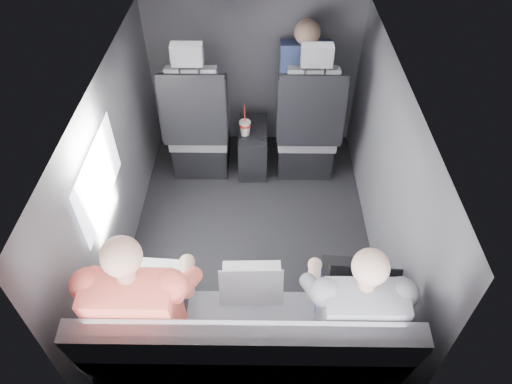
{
  "coord_description": "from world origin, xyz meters",
  "views": [
    {
      "loc": [
        0.06,
        -2.26,
        2.69
      ],
      "look_at": [
        0.04,
        -0.05,
        0.56
      ],
      "focal_mm": 32.0,
      "sensor_mm": 36.0,
      "label": 1
    }
  ],
  "objects_px": {
    "laptop_black": "(358,279)",
    "passenger_rear_left": "(146,302)",
    "laptop_silver": "(252,281)",
    "front_seat_left": "(199,131)",
    "passenger_front_right": "(304,79)",
    "center_console": "(253,148)",
    "passenger_rear_right": "(351,307)",
    "rear_bench": "(247,351)",
    "soda_cup": "(245,128)",
    "front_seat_right": "(306,132)",
    "laptop_white": "(155,280)"
  },
  "relations": [
    {
      "from": "passenger_rear_right",
      "to": "laptop_black",
      "type": "bearing_deg",
      "value": 70.19
    },
    {
      "from": "front_seat_right",
      "to": "center_console",
      "type": "relative_size",
      "value": 2.64
    },
    {
      "from": "laptop_white",
      "to": "laptop_silver",
      "type": "distance_m",
      "value": 0.53
    },
    {
      "from": "front_seat_left",
      "to": "soda_cup",
      "type": "xyz_separation_m",
      "value": [
        0.39,
        -0.04,
        0.07
      ]
    },
    {
      "from": "laptop_black",
      "to": "passenger_rear_left",
      "type": "bearing_deg",
      "value": -171.93
    },
    {
      "from": "laptop_white",
      "to": "laptop_silver",
      "type": "relative_size",
      "value": 1.01
    },
    {
      "from": "passenger_rear_right",
      "to": "front_seat_right",
      "type": "bearing_deg",
      "value": 92.99
    },
    {
      "from": "laptop_white",
      "to": "center_console",
      "type": "bearing_deg",
      "value": 73.54
    },
    {
      "from": "laptop_silver",
      "to": "passenger_rear_left",
      "type": "relative_size",
      "value": 0.27
    },
    {
      "from": "front_seat_left",
      "to": "front_seat_right",
      "type": "bearing_deg",
      "value": 0.0
    },
    {
      "from": "rear_bench",
      "to": "passenger_front_right",
      "type": "height_order",
      "value": "passenger_front_right"
    },
    {
      "from": "soda_cup",
      "to": "laptop_silver",
      "type": "distance_m",
      "value": 1.63
    },
    {
      "from": "front_seat_right",
      "to": "passenger_front_right",
      "type": "bearing_deg",
      "value": 97.19
    },
    {
      "from": "front_seat_right",
      "to": "laptop_white",
      "type": "xyz_separation_m",
      "value": [
        -0.95,
        -1.66,
        0.23
      ]
    },
    {
      "from": "center_console",
      "to": "laptop_silver",
      "type": "relative_size",
      "value": 1.42
    },
    {
      "from": "front_seat_right",
      "to": "rear_bench",
      "type": "bearing_deg",
      "value": -103.31
    },
    {
      "from": "front_seat_left",
      "to": "laptop_white",
      "type": "height_order",
      "value": "front_seat_left"
    },
    {
      "from": "soda_cup",
      "to": "laptop_black",
      "type": "height_order",
      "value": "laptop_black"
    },
    {
      "from": "laptop_black",
      "to": "rear_bench",
      "type": "bearing_deg",
      "value": -157.08
    },
    {
      "from": "center_console",
      "to": "laptop_white",
      "type": "height_order",
      "value": "laptop_white"
    },
    {
      "from": "passenger_rear_left",
      "to": "passenger_rear_right",
      "type": "bearing_deg",
      "value": 0.06
    },
    {
      "from": "rear_bench",
      "to": "soda_cup",
      "type": "bearing_deg",
      "value": 91.97
    },
    {
      "from": "center_console",
      "to": "passenger_rear_right",
      "type": "height_order",
      "value": "passenger_rear_right"
    },
    {
      "from": "center_console",
      "to": "passenger_rear_right",
      "type": "relative_size",
      "value": 0.41
    },
    {
      "from": "laptop_black",
      "to": "passenger_front_right",
      "type": "bearing_deg",
      "value": 95.51
    },
    {
      "from": "center_console",
      "to": "passenger_rear_left",
      "type": "bearing_deg",
      "value": -105.82
    },
    {
      "from": "center_console",
      "to": "passenger_rear_left",
      "type": "distance_m",
      "value": 1.97
    },
    {
      "from": "laptop_black",
      "to": "passenger_rear_left",
      "type": "relative_size",
      "value": 0.3
    },
    {
      "from": "center_console",
      "to": "laptop_white",
      "type": "xyz_separation_m",
      "value": [
        -0.5,
        -1.7,
        0.43
      ]
    },
    {
      "from": "front_seat_right",
      "to": "passenger_rear_right",
      "type": "xyz_separation_m",
      "value": [
        0.09,
        -1.81,
        0.21
      ]
    },
    {
      "from": "soda_cup",
      "to": "passenger_front_right",
      "type": "xyz_separation_m",
      "value": [
        0.48,
        0.3,
        0.28
      ]
    },
    {
      "from": "laptop_silver",
      "to": "laptop_black",
      "type": "height_order",
      "value": "laptop_black"
    },
    {
      "from": "soda_cup",
      "to": "passenger_rear_right",
      "type": "distance_m",
      "value": 1.87
    },
    {
      "from": "center_console",
      "to": "passenger_rear_left",
      "type": "relative_size",
      "value": 0.39
    },
    {
      "from": "soda_cup",
      "to": "laptop_black",
      "type": "bearing_deg",
      "value": -67.47
    },
    {
      "from": "laptop_white",
      "to": "front_seat_right",
      "type": "bearing_deg",
      "value": 60.18
    },
    {
      "from": "laptop_silver",
      "to": "laptop_black",
      "type": "relative_size",
      "value": 0.89
    },
    {
      "from": "laptop_black",
      "to": "passenger_front_right",
      "type": "height_order",
      "value": "passenger_front_right"
    },
    {
      "from": "front_seat_left",
      "to": "passenger_rear_right",
      "type": "xyz_separation_m",
      "value": [
        0.99,
        -1.81,
        0.21
      ]
    },
    {
      "from": "laptop_black",
      "to": "front_seat_left",
      "type": "bearing_deg",
      "value": 122.54
    },
    {
      "from": "rear_bench",
      "to": "laptop_white",
      "type": "relative_size",
      "value": 4.72
    },
    {
      "from": "front_seat_left",
      "to": "laptop_black",
      "type": "xyz_separation_m",
      "value": [
        1.05,
        -1.65,
        0.24
      ]
    },
    {
      "from": "front_seat_right",
      "to": "laptop_silver",
      "type": "bearing_deg",
      "value": -104.38
    },
    {
      "from": "front_seat_left",
      "to": "passenger_front_right",
      "type": "xyz_separation_m",
      "value": [
        0.87,
        0.26,
        0.35
      ]
    },
    {
      "from": "front_seat_right",
      "to": "rear_bench",
      "type": "distance_m",
      "value": 1.96
    },
    {
      "from": "soda_cup",
      "to": "passenger_rear_right",
      "type": "xyz_separation_m",
      "value": [
        0.61,
        -1.76,
        0.14
      ]
    },
    {
      "from": "front_seat_left",
      "to": "center_console",
      "type": "relative_size",
      "value": 2.64
    },
    {
      "from": "front_seat_right",
      "to": "passenger_rear_right",
      "type": "relative_size",
      "value": 1.07
    },
    {
      "from": "laptop_silver",
      "to": "front_seat_left",
      "type": "bearing_deg",
      "value": 105.83
    },
    {
      "from": "laptop_black",
      "to": "passenger_rear_right",
      "type": "bearing_deg",
      "value": -109.81
    }
  ]
}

